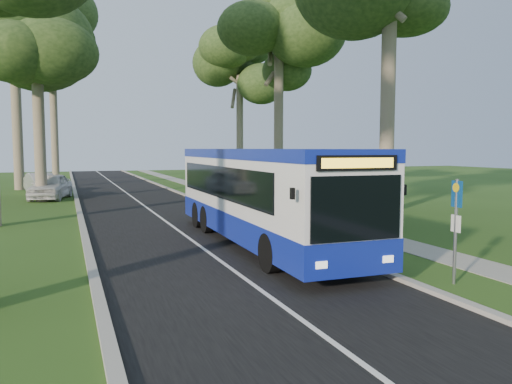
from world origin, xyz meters
TOP-DOWN VIEW (x-y plane):
  - ground at (0.00, 0.00)m, footprint 120.00×120.00m
  - road at (-3.50, 10.00)m, footprint 7.00×100.00m
  - kerb_east at (0.00, 10.00)m, footprint 0.25×100.00m
  - kerb_west at (-7.00, 10.00)m, footprint 0.25×100.00m
  - centre_line at (-3.50, 10.00)m, footprint 0.12×100.00m
  - footpath at (3.00, 10.00)m, footprint 1.50×100.00m
  - bus at (-1.48, 0.42)m, footprint 2.71×12.19m
  - bus_stop_sign at (1.04, -5.84)m, footprint 0.09×0.35m
  - bus_shelter at (1.52, 0.70)m, footprint 2.09×2.97m
  - litter_bin at (1.31, 6.07)m, footprint 0.48×0.48m
  - car_white at (-8.51, 19.31)m, footprint 2.99×5.19m
  - car_silver at (-9.26, 24.21)m, footprint 2.69×4.71m
  - tree_west_c at (-9.00, 18.00)m, footprint 5.20×5.20m
  - tree_west_d at (-11.00, 28.00)m, footprint 5.20×5.20m
  - tree_west_e at (-8.50, 38.00)m, footprint 5.20×5.20m
  - tree_east_c at (6.80, 18.00)m, footprint 5.20×5.20m
  - tree_east_d at (8.00, 30.00)m, footprint 5.20×5.20m

SIDE VIEW (x-z plane):
  - ground at x=0.00m, z-range 0.00..0.00m
  - road at x=-3.50m, z-range 0.00..0.02m
  - footpath at x=3.00m, z-range 0.00..0.02m
  - centre_line at x=-3.50m, z-range 0.02..0.02m
  - kerb_east at x=0.00m, z-range 0.00..0.12m
  - kerb_west at x=-7.00m, z-range 0.00..0.12m
  - litter_bin at x=1.31m, z-range 0.01..0.85m
  - car_silver at x=-9.26m, z-range 0.00..1.47m
  - car_white at x=-8.51m, z-range 0.00..1.66m
  - bus_stop_sign at x=1.04m, z-range 0.31..2.83m
  - bus_shelter at x=1.52m, z-range 0.46..2.77m
  - bus at x=-1.48m, z-range 0.06..3.28m
  - tree_east_d at x=8.00m, z-range 3.36..17.26m
  - tree_east_c at x=6.80m, z-range 3.61..18.61m
  - tree_west_c at x=-9.00m, z-range 3.62..18.67m
  - tree_west_e at x=-8.50m, z-range 3.90..20.17m
  - tree_west_d at x=-11.00m, z-range 4.52..23.45m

